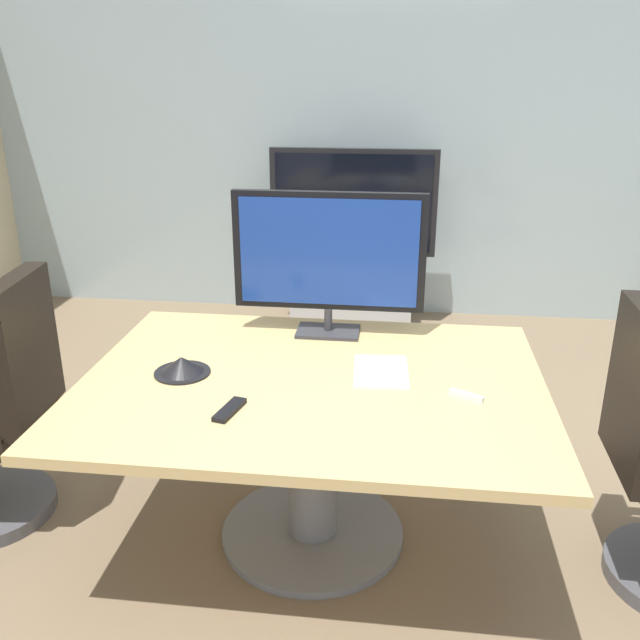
{
  "coord_description": "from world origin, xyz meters",
  "views": [
    {
      "loc": [
        0.19,
        -2.24,
        1.86
      ],
      "look_at": [
        -0.13,
        0.37,
        0.88
      ],
      "focal_mm": 38.28,
      "sensor_mm": 36.0,
      "label": 1
    }
  ],
  "objects_px": {
    "remote_control": "(230,410)",
    "tv_monitor": "(329,256)",
    "conference_table": "(312,420)",
    "wall_display_unit": "(352,267)",
    "conference_phone": "(182,366)"
  },
  "relations": [
    {
      "from": "remote_control",
      "to": "tv_monitor",
      "type": "bearing_deg",
      "value": 85.36
    },
    {
      "from": "conference_table",
      "to": "tv_monitor",
      "type": "bearing_deg",
      "value": 89.03
    },
    {
      "from": "conference_table",
      "to": "remote_control",
      "type": "height_order",
      "value": "remote_control"
    },
    {
      "from": "conference_table",
      "to": "wall_display_unit",
      "type": "bearing_deg",
      "value": 90.89
    },
    {
      "from": "conference_phone",
      "to": "wall_display_unit",
      "type": "bearing_deg",
      "value": 79.48
    },
    {
      "from": "conference_table",
      "to": "conference_phone",
      "type": "xyz_separation_m",
      "value": [
        -0.51,
        -0.01,
        0.21
      ]
    },
    {
      "from": "tv_monitor",
      "to": "conference_phone",
      "type": "distance_m",
      "value": 0.8
    },
    {
      "from": "conference_phone",
      "to": "remote_control",
      "type": "xyz_separation_m",
      "value": [
        0.26,
        -0.29,
        -0.02
      ]
    },
    {
      "from": "conference_table",
      "to": "wall_display_unit",
      "type": "relative_size",
      "value": 1.35
    },
    {
      "from": "tv_monitor",
      "to": "remote_control",
      "type": "relative_size",
      "value": 4.94
    },
    {
      "from": "conference_phone",
      "to": "tv_monitor",
      "type": "bearing_deg",
      "value": 44.02
    },
    {
      "from": "tv_monitor",
      "to": "wall_display_unit",
      "type": "distance_m",
      "value": 2.14
    },
    {
      "from": "tv_monitor",
      "to": "wall_display_unit",
      "type": "relative_size",
      "value": 0.64
    },
    {
      "from": "conference_phone",
      "to": "remote_control",
      "type": "relative_size",
      "value": 1.29
    },
    {
      "from": "conference_table",
      "to": "wall_display_unit",
      "type": "height_order",
      "value": "wall_display_unit"
    }
  ]
}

